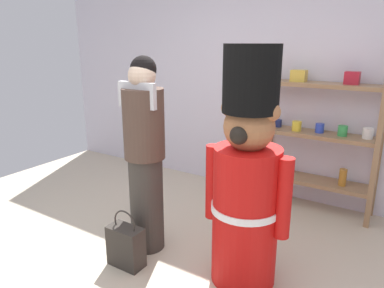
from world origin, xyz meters
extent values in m
cube|color=silver|center=(0.00, 2.20, 1.30)|extent=(6.40, 0.12, 2.60)
cube|color=#93704C|center=(-0.05, 1.83, 0.85)|extent=(0.05, 0.05, 1.70)
cube|color=#93704C|center=(1.08, 1.83, 0.85)|extent=(0.05, 0.05, 1.70)
cube|color=#93704C|center=(-0.05, 2.13, 0.85)|extent=(0.05, 0.05, 1.70)
cube|color=#93704C|center=(1.08, 2.13, 0.85)|extent=(0.05, 0.05, 1.70)
cube|color=#93704C|center=(0.52, 1.98, 0.31)|extent=(1.13, 0.30, 0.04)
cube|color=#93704C|center=(0.52, 1.98, 0.82)|extent=(1.13, 0.30, 0.04)
cube|color=#93704C|center=(0.52, 1.98, 1.33)|extent=(1.13, 0.30, 0.04)
cylinder|color=navy|center=(0.07, 2.02, 0.88)|extent=(0.08, 0.08, 0.08)
cylinder|color=yellow|center=(0.29, 1.95, 0.89)|extent=(0.10, 0.10, 0.10)
cylinder|color=blue|center=(0.52, 1.99, 0.88)|extent=(0.09, 0.09, 0.09)
cylinder|color=green|center=(0.74, 1.98, 0.89)|extent=(0.09, 0.09, 0.10)
cylinder|color=white|center=(0.97, 2.00, 0.89)|extent=(0.10, 0.10, 0.10)
cylinder|color=silver|center=(0.24, 1.99, 0.41)|extent=(0.06, 0.06, 0.16)
cylinder|color=#B27226|center=(0.80, 1.96, 0.41)|extent=(0.07, 0.07, 0.17)
cube|color=gold|center=(0.26, 1.98, 1.40)|extent=(0.15, 0.12, 0.12)
cube|color=#B21E2D|center=(0.77, 1.98, 1.41)|extent=(0.13, 0.11, 0.12)
cylinder|color=red|center=(0.39, 0.46, 0.52)|extent=(0.48, 0.48, 1.04)
cylinder|color=white|center=(0.39, 0.46, 0.59)|extent=(0.50, 0.50, 0.05)
sphere|color=#A2673F|center=(0.39, 0.46, 1.19)|extent=(0.35, 0.35, 0.35)
sphere|color=#A2673F|center=(0.25, 0.46, 1.30)|extent=(0.12, 0.12, 0.12)
sphere|color=#A2673F|center=(0.54, 0.46, 1.30)|extent=(0.12, 0.12, 0.12)
cylinder|color=black|center=(0.39, 0.46, 1.50)|extent=(0.38, 0.38, 0.44)
cylinder|color=red|center=(0.12, 0.46, 0.73)|extent=(0.11, 0.11, 0.57)
cylinder|color=red|center=(0.67, 0.46, 0.73)|extent=(0.11, 0.11, 0.57)
sphere|color=black|center=(0.39, 0.31, 1.16)|extent=(0.12, 0.12, 0.12)
cylinder|color=#38332D|center=(-0.49, 0.42, 0.41)|extent=(0.28, 0.28, 0.82)
cylinder|color=#4C382D|center=(-0.49, 0.42, 1.10)|extent=(0.33, 0.33, 0.57)
sphere|color=beige|center=(-0.49, 0.42, 1.48)|extent=(0.22, 0.22, 0.22)
cube|color=silver|center=(-0.49, 0.35, 1.34)|extent=(0.35, 0.04, 0.20)
sphere|color=black|center=(-0.49, 0.44, 1.53)|extent=(0.21, 0.21, 0.21)
cube|color=#332D28|center=(-0.46, 0.11, 0.17)|extent=(0.29, 0.16, 0.33)
torus|color=#332D28|center=(-0.46, 0.11, 0.37)|extent=(0.22, 0.01, 0.22)
camera|label=1|loc=(1.33, -1.72, 1.73)|focal=33.41mm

